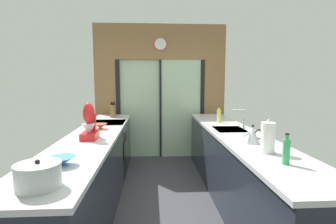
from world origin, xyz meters
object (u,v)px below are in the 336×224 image
(oven_range, at_px, (107,150))
(mixing_bowl_near, at_px, (62,161))
(knife_block, at_px, (113,111))
(soap_bottle_near, at_px, (286,151))
(paper_towel_roll, at_px, (268,138))
(kettle, at_px, (253,135))
(soap_bottle_far, at_px, (219,116))
(mixing_bowl_far, at_px, (100,126))
(stock_pot, at_px, (38,176))
(stand_mixer, at_px, (89,125))

(oven_range, xyz_separation_m, mixing_bowl_near, (0.02, -2.14, 0.50))
(mixing_bowl_near, xyz_separation_m, knife_block, (0.00, 2.74, 0.07))
(mixing_bowl_near, height_order, soap_bottle_near, soap_bottle_near)
(soap_bottle_near, bearing_deg, paper_towel_roll, 90.00)
(oven_range, xyz_separation_m, kettle, (1.80, -1.52, 0.55))
(oven_range, bearing_deg, paper_towel_roll, -46.29)
(soap_bottle_far, bearing_deg, mixing_bowl_near, -131.38)
(soap_bottle_near, height_order, paper_towel_roll, paper_towel_roll)
(mixing_bowl_far, bearing_deg, soap_bottle_near, -42.46)
(mixing_bowl_far, bearing_deg, mixing_bowl_near, -90.00)
(oven_range, bearing_deg, stock_pot, -89.59)
(stock_pot, height_order, soap_bottle_near, soap_bottle_near)
(kettle, height_order, soap_bottle_near, soap_bottle_near)
(mixing_bowl_near, distance_m, soap_bottle_far, 2.69)
(kettle, relative_size, soap_bottle_far, 0.95)
(knife_block, distance_m, stock_pot, 3.17)
(oven_range, distance_m, mixing_bowl_near, 2.20)
(stand_mixer, bearing_deg, mixing_bowl_near, -90.00)
(oven_range, xyz_separation_m, stock_pot, (0.02, -2.57, 0.54))
(oven_range, distance_m, stand_mixer, 1.36)
(oven_range, xyz_separation_m, soap_bottle_near, (1.80, -2.22, 0.57))
(soap_bottle_near, distance_m, paper_towel_roll, 0.34)
(mixing_bowl_far, distance_m, knife_block, 1.19)
(kettle, bearing_deg, mixing_bowl_near, -160.92)
(soap_bottle_near, bearing_deg, kettle, 89.82)
(knife_block, relative_size, stock_pot, 1.05)
(knife_block, height_order, paper_towel_roll, paper_towel_roll)
(stand_mixer, distance_m, paper_towel_roll, 1.90)
(stock_pot, height_order, kettle, kettle)
(stand_mixer, height_order, soap_bottle_far, stand_mixer)
(oven_range, height_order, mixing_bowl_far, mixing_bowl_far)
(mixing_bowl_near, bearing_deg, oven_range, 90.49)
(mixing_bowl_far, distance_m, paper_towel_roll, 2.20)
(paper_towel_roll, bearing_deg, knife_block, 125.65)
(mixing_bowl_far, xyz_separation_m, stock_pot, (-0.00, -1.98, 0.04))
(mixing_bowl_near, xyz_separation_m, soap_bottle_far, (1.78, 2.02, 0.07))
(oven_range, relative_size, soap_bottle_far, 3.61)
(mixing_bowl_far, distance_m, stand_mixer, 0.63)
(stand_mixer, relative_size, soap_bottle_far, 1.65)
(knife_block, bearing_deg, soap_bottle_far, -21.97)
(mixing_bowl_far, bearing_deg, kettle, -27.60)
(mixing_bowl_near, distance_m, kettle, 1.89)
(mixing_bowl_near, bearing_deg, knife_block, 90.00)
(soap_bottle_far, bearing_deg, stock_pot, -126.01)
(mixing_bowl_near, distance_m, stand_mixer, 0.94)
(soap_bottle_far, relative_size, paper_towel_roll, 0.81)
(knife_block, xyz_separation_m, soap_bottle_near, (1.78, -2.82, -0.01))
(kettle, bearing_deg, oven_range, 139.82)
(knife_block, bearing_deg, stand_mixer, -90.00)
(mixing_bowl_near, bearing_deg, paper_towel_roll, 8.19)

